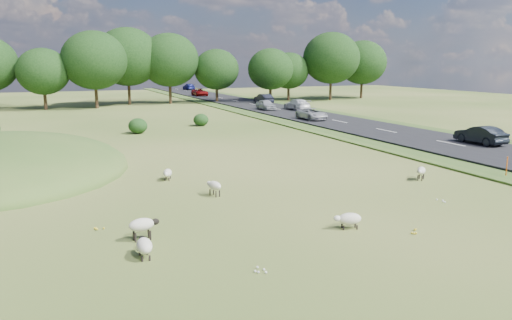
{
  "coord_description": "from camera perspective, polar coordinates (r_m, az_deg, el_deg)",
  "views": [
    {
      "loc": [
        -8.59,
        -21.34,
        6.36
      ],
      "look_at": [
        2.0,
        4.0,
        1.0
      ],
      "focal_mm": 35.0,
      "sensor_mm": 36.0,
      "label": 1
    }
  ],
  "objects": [
    {
      "name": "sheep_4",
      "position": [
        24.27,
        -4.8,
        -2.93
      ],
      "size": [
        0.69,
        1.07,
        0.74
      ],
      "rotation": [
        0.0,
        0.0,
        1.89
      ],
      "color": "beige",
      "rests_on": "ground"
    },
    {
      "name": "sheep_2",
      "position": [
        18.73,
        -12.84,
        -7.23
      ],
      "size": [
        1.17,
        0.6,
        0.83
      ],
      "rotation": [
        0.0,
        0.0,
        0.11
      ],
      "color": "beige",
      "rests_on": "ground"
    },
    {
      "name": "sheep_3",
      "position": [
        19.82,
        10.57,
        -6.63
      ],
      "size": [
        1.17,
        0.72,
        0.65
      ],
      "rotation": [
        0.0,
        0.0,
        2.88
      ],
      "color": "beige",
      "rests_on": "ground"
    },
    {
      "name": "car_2",
      "position": [
        95.32,
        -6.44,
        7.71
      ],
      "size": [
        2.25,
        4.88,
        1.36
      ],
      "primitive_type": "imported",
      "color": "maroon",
      "rests_on": "road"
    },
    {
      "name": "car_6",
      "position": [
        76.51,
        0.87,
        7.02
      ],
      "size": [
        1.55,
        4.45,
        1.47
      ],
      "primitive_type": "imported",
      "rotation": [
        0.0,
        0.0,
        3.14
      ],
      "color": "black",
      "rests_on": "road"
    },
    {
      "name": "marker_post",
      "position": [
        31.39,
        26.73,
        -0.73
      ],
      "size": [
        0.06,
        0.06,
        1.2
      ],
      "primitive_type": "cylinder",
      "color": "#D8590C",
      "rests_on": "ground"
    },
    {
      "name": "road",
      "position": [
        59.1,
        6.42,
        4.92
      ],
      "size": [
        8.0,
        150.0,
        0.25
      ],
      "primitive_type": "cube",
      "color": "black",
      "rests_on": "ground"
    },
    {
      "name": "car_3",
      "position": [
        41.95,
        24.27,
        2.64
      ],
      "size": [
        1.45,
        4.17,
        1.37
      ],
      "primitive_type": "imported",
      "rotation": [
        0.0,
        0.0,
        3.14
      ],
      "color": "black",
      "rests_on": "road"
    },
    {
      "name": "treeline",
      "position": [
        77.15,
        -17.39,
        10.71
      ],
      "size": [
        96.28,
        14.66,
        11.7
      ],
      "color": "black",
      "rests_on": "ground"
    },
    {
      "name": "shrubs",
      "position": [
        48.7,
        -15.38,
        3.92
      ],
      "size": [
        20.71,
        5.43,
        1.4
      ],
      "color": "black",
      "rests_on": "ground"
    },
    {
      "name": "car_0",
      "position": [
        66.34,
        1.13,
        6.34
      ],
      "size": [
        1.6,
        3.97,
        1.35
      ],
      "primitive_type": "imported",
      "color": "#ACAEB3",
      "rests_on": "road"
    },
    {
      "name": "sheep_1",
      "position": [
        27.91,
        -10.1,
        -1.49
      ],
      "size": [
        0.75,
        1.11,
        0.62
      ],
      "rotation": [
        0.0,
        0.0,
        4.35
      ],
      "color": "beige",
      "rests_on": "ground"
    },
    {
      "name": "car_1",
      "position": [
        55.19,
        6.4,
        5.27
      ],
      "size": [
        2.07,
        4.49,
        1.25
      ],
      "primitive_type": "imported",
      "color": "silver",
      "rests_on": "road"
    },
    {
      "name": "sheep_5",
      "position": [
        17.13,
        -12.66,
        -9.52
      ],
      "size": [
        0.55,
        1.18,
        0.68
      ],
      "rotation": [
        0.0,
        0.0,
        1.53
      ],
      "color": "beige",
      "rests_on": "ground"
    },
    {
      "name": "car_7",
      "position": [
        66.56,
        4.7,
        6.35
      ],
      "size": [
        1.98,
        4.87,
        1.41
      ],
      "primitive_type": "imported",
      "rotation": [
        0.0,
        0.0,
        3.14
      ],
      "color": "white",
      "rests_on": "road"
    },
    {
      "name": "car_4",
      "position": [
        117.39,
        -7.68,
        8.31
      ],
      "size": [
        1.96,
        4.81,
        1.4
      ],
      "primitive_type": "imported",
      "rotation": [
        0.0,
        0.0,
        3.14
      ],
      "color": "navy",
      "rests_on": "road"
    },
    {
      "name": "sheep_0",
      "position": [
        28.89,
        18.34,
        -1.19
      ],
      "size": [
        0.99,
        0.91,
        0.75
      ],
      "rotation": [
        0.0,
        0.0,
        3.85
      ],
      "color": "beige",
      "rests_on": "ground"
    },
    {
      "name": "ground",
      "position": [
        42.7,
        -10.83,
        2.28
      ],
      "size": [
        160.0,
        160.0,
        0.0
      ],
      "primitive_type": "plane",
      "color": "#34541A",
      "rests_on": "ground"
    }
  ]
}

